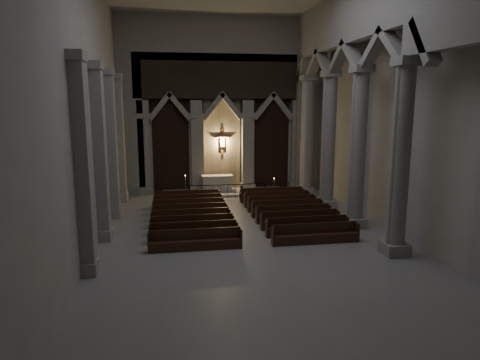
{
  "coord_description": "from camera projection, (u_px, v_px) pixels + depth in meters",
  "views": [
    {
      "loc": [
        -3.68,
        -18.3,
        6.32
      ],
      "look_at": [
        -0.16,
        3.0,
        2.34
      ],
      "focal_mm": 32.0,
      "sensor_mm": 36.0,
      "label": 1
    }
  ],
  "objects": [
    {
      "name": "sanctuary_step",
      "position": [
        224.0,
        192.0,
        29.76
      ],
      "size": [
        8.5,
        2.6,
        0.15
      ],
      "primitive_type": "cube",
      "color": "gray",
      "rests_on": "ground"
    },
    {
      "name": "altar",
      "position": [
        217.0,
        183.0,
        29.88
      ],
      "size": [
        2.15,
        0.86,
        1.09
      ],
      "color": "beige",
      "rests_on": "sanctuary_step"
    },
    {
      "name": "candle_stand_left",
      "position": [
        186.0,
        193.0,
        27.81
      ],
      "size": [
        0.27,
        0.27,
        1.62
      ],
      "color": "olive",
      "rests_on": "ground"
    },
    {
      "name": "pews",
      "position": [
        241.0,
        216.0,
        22.87
      ],
      "size": [
        9.43,
        8.71,
        0.9
      ],
      "color": "black",
      "rests_on": "ground"
    },
    {
      "name": "right_arcade",
      "position": [
        363.0,
        69.0,
        20.24
      ],
      "size": [
        1.0,
        24.0,
        12.0
      ],
      "color": "gray",
      "rests_on": "ground"
    },
    {
      "name": "candle_stand_right",
      "position": [
        274.0,
        192.0,
        28.65
      ],
      "size": [
        0.21,
        0.21,
        1.27
      ],
      "color": "olive",
      "rests_on": "ground"
    },
    {
      "name": "sanctuary_wall",
      "position": [
        222.0,
        97.0,
        29.48
      ],
      "size": [
        14.0,
        0.77,
        12.0
      ],
      "color": "gray",
      "rests_on": "ground"
    },
    {
      "name": "altar_rail",
      "position": [
        228.0,
        189.0,
        28.05
      ],
      "size": [
        5.04,
        0.09,
        0.99
      ],
      "color": "black",
      "rests_on": "ground"
    },
    {
      "name": "room",
      "position": [
        255.0,
        71.0,
        18.11
      ],
      "size": [
        24.0,
        24.1,
        12.0
      ],
      "color": "gray",
      "rests_on": "ground"
    },
    {
      "name": "left_pilasters",
      "position": [
        107.0,
        151.0,
        21.1
      ],
      "size": [
        0.6,
        13.0,
        8.03
      ],
      "color": "gray",
      "rests_on": "ground"
    },
    {
      "name": "worshipper",
      "position": [
        242.0,
        194.0,
        27.04
      ],
      "size": [
        0.43,
        0.31,
        1.09
      ],
      "primitive_type": "imported",
      "rotation": [
        0.0,
        0.0,
        0.13
      ],
      "color": "black",
      "rests_on": "ground"
    }
  ]
}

